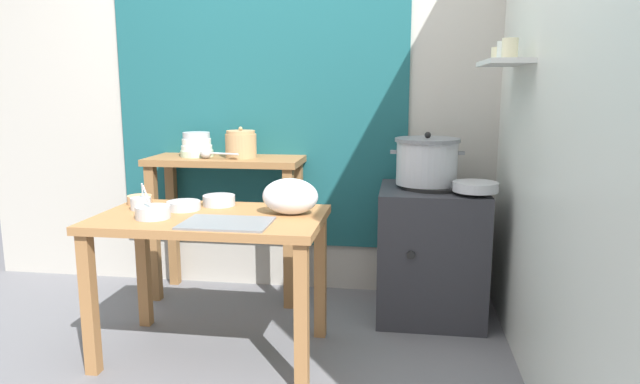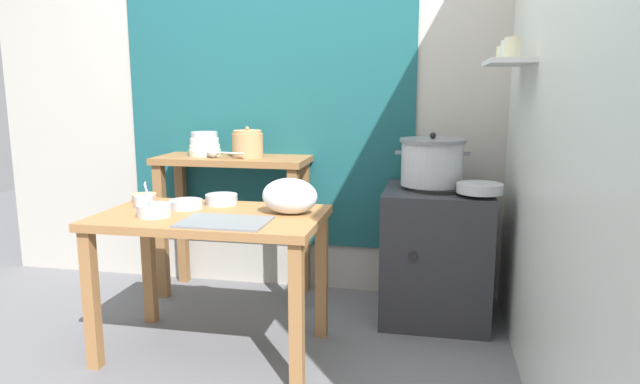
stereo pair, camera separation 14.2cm
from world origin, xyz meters
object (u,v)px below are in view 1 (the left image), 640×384
prep_table (211,237)px  back_shelf_table (226,192)px  plastic_bag (290,196)px  prep_bowl_3 (140,199)px  stove_block (431,252)px  prep_bowl_4 (184,205)px  serving_tray (227,223)px  bowl_stack_enamel (197,145)px  clay_pot (241,144)px  steamer_pot (427,161)px  prep_bowl_0 (153,212)px  prep_bowl_2 (219,200)px  prep_bowl_1 (141,203)px  wide_pan (475,187)px  ladle (207,153)px

prep_table → back_shelf_table: size_ratio=1.15×
plastic_bag → prep_bowl_3: 0.85m
back_shelf_table → stove_block: 1.31m
back_shelf_table → prep_bowl_4: bearing=-89.5°
prep_table → serving_tray: 0.25m
bowl_stack_enamel → serving_tray: 1.15m
back_shelf_table → clay_pot: 0.32m
stove_block → steamer_pot: (-0.04, 0.02, 0.53)m
prep_bowl_3 → prep_bowl_0: bearing=-54.8°
bowl_stack_enamel → prep_bowl_3: 0.68m
prep_bowl_3 → prep_bowl_4: (0.28, -0.10, -0.00)m
steamer_pot → prep_bowl_4: (-1.23, -0.60, -0.17)m
stove_block → prep_bowl_3: (-1.55, -0.48, 0.36)m
steamer_pot → prep_bowl_2: 1.20m
prep_table → prep_bowl_4: prep_bowl_4 is taller
bowl_stack_enamel → prep_bowl_1: bowl_stack_enamel is taller
steamer_pot → prep_bowl_2: (-1.08, -0.47, -0.16)m
plastic_bag → prep_bowl_2: size_ratio=1.63×
wide_pan → prep_bowl_1: prep_bowl_1 is taller
clay_pot → plastic_bag: (0.46, -0.74, -0.17)m
prep_bowl_2 → prep_bowl_4: 0.19m
stove_block → serving_tray: 1.32m
bowl_stack_enamel → prep_bowl_3: bowl_stack_enamel is taller
steamer_pot → prep_bowl_2: steamer_pot is taller
stove_block → wide_pan: wide_pan is taller
wide_pan → prep_bowl_3: 1.79m
ladle → plastic_bag: size_ratio=0.94×
ladle → wide_pan: ladle is taller
prep_bowl_3 → clay_pot: bearing=58.2°
prep_bowl_0 → prep_bowl_2: (0.22, 0.33, -0.00)m
prep_table → prep_bowl_0: size_ratio=6.73×
clay_pot → wide_pan: (1.38, -0.30, -0.18)m
serving_tray → plastic_bag: 0.35m
prep_table → bowl_stack_enamel: (-0.37, 0.83, 0.36)m
ladle → serving_tray: bearing=-65.9°
prep_table → ladle: bearing=110.0°
back_shelf_table → clay_pot: clay_pot is taller
clay_pot → bowl_stack_enamel: clay_pot is taller
steamer_pot → back_shelf_table: bearing=174.9°
prep_bowl_3 → wide_pan: bearing=10.0°
serving_tray → wide_pan: bearing=29.9°
clay_pot → prep_bowl_3: size_ratio=1.50×
steamer_pot → prep_bowl_0: steamer_pot is taller
prep_table → prep_bowl_2: size_ratio=6.54×
serving_tray → prep_bowl_4: prep_bowl_4 is taller
prep_table → prep_bowl_1: bearing=170.0°
steamer_pot → prep_bowl_0: bearing=-148.3°
clay_pot → prep_table: bearing=-84.7°
prep_table → ladle: 0.84m
prep_bowl_0 → prep_bowl_3: (-0.21, 0.30, -0.01)m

